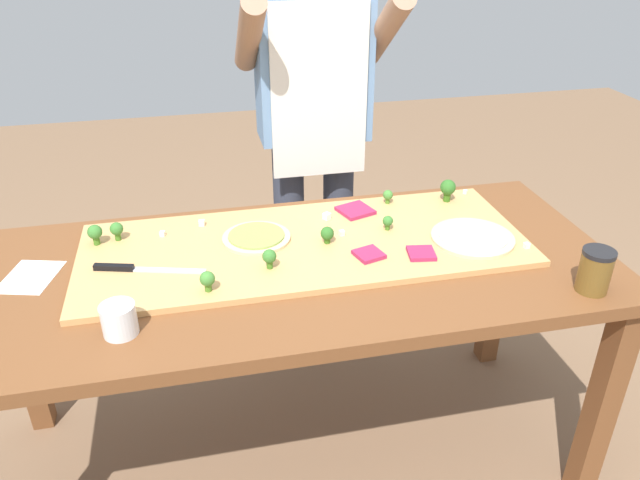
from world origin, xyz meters
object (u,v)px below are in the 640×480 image
object	(u,v)px
pizza_whole_pesto_green	(256,237)
broccoli_floret_back_right	(269,257)
broccoli_floret_center_left	(327,234)
broccoli_floret_front_right	(448,188)
cheese_crumble_d	(202,223)
cheese_crumble_a	(327,216)
cheese_crumble_b	(527,245)
chefs_knife	(134,269)
pizza_whole_white_garlic	(473,237)
broccoli_floret_back_left	(388,221)
pizza_slice_near_right	(355,210)
broccoli_floret_front_mid	(95,233)
cook_center	(314,111)
pizza_slice_center	(421,253)
prep_table	(291,291)
flour_cup	(119,321)
cheese_crumble_f	(162,234)
broccoli_floret_back_mid	(117,230)
cheese_crumble_c	(465,192)
sauce_jar	(595,271)
recipe_note	(30,277)
broccoli_floret_front_left	(207,280)
cheese_crumble_e	(342,233)
pizza_slice_near_left	(369,254)
broccoli_floret_center_right	(388,196)

from	to	relation	value
pizza_whole_pesto_green	broccoli_floret_back_right	xyz separation A→B (m)	(0.02, -0.17, 0.03)
broccoli_floret_center_left	broccoli_floret_front_right	bearing A→B (deg)	23.08
cheese_crumble_d	cheese_crumble_a	bearing A→B (deg)	-5.93
cheese_crumble_b	chefs_knife	bearing A→B (deg)	174.08
pizza_whole_white_garlic	broccoli_floret_back_left	size ratio (longest dim) A/B	5.35
pizza_slice_near_right	cheese_crumble_a	distance (m)	0.11
broccoli_floret_front_mid	cook_center	xyz separation A→B (m)	(0.75, 0.47, 0.17)
pizza_whole_white_garlic	broccoli_floret_back_left	world-z (taller)	broccoli_floret_back_left
pizza_slice_center	cheese_crumble_a	xyz separation A→B (m)	(-0.21, 0.28, 0.00)
prep_table	flour_cup	size ratio (longest dim) A/B	22.26
pizza_slice_near_right	broccoli_floret_front_mid	distance (m)	0.80
cook_center	broccoli_floret_front_mid	bearing A→B (deg)	-148.20
cheese_crumble_f	prep_table	bearing A→B (deg)	-30.75
chefs_knife	pizza_whole_pesto_green	world-z (taller)	same
broccoli_floret_back_mid	cheese_crumble_c	xyz separation A→B (m)	(1.15, 0.09, -0.03)
broccoli_floret_back_right	sauce_jar	bearing A→B (deg)	-17.85
recipe_note	sauce_jar	bearing A→B (deg)	-14.76
pizza_slice_center	chefs_knife	bearing A→B (deg)	173.60
broccoli_floret_back_left	broccoli_floret_back_right	distance (m)	0.41
broccoli_floret_back_left	broccoli_floret_center_left	xyz separation A→B (m)	(-0.20, -0.04, 0.00)
broccoli_floret_center_left	broccoli_floret_back_mid	world-z (taller)	broccoli_floret_back_mid
broccoli_floret_back_right	cheese_crumble_a	world-z (taller)	broccoli_floret_back_right
chefs_knife	broccoli_floret_front_right	size ratio (longest dim) A/B	3.94
broccoli_floret_front_left	cheese_crumble_c	world-z (taller)	broccoli_floret_front_left
broccoli_floret_back_mid	cheese_crumble_d	bearing A→B (deg)	9.29
pizza_whole_pesto_green	cheese_crumble_e	size ratio (longest dim) A/B	13.51
broccoli_floret_front_left	sauce_jar	distance (m)	1.01
cheese_crumble_c	recipe_note	distance (m)	1.40
broccoli_floret_front_left	cheese_crumble_f	bearing A→B (deg)	109.61
cheese_crumble_b	cheese_crumble_a	bearing A→B (deg)	149.95
pizza_slice_center	cheese_crumble_c	xyz separation A→B (m)	(0.30, 0.37, 0.00)
broccoli_floret_back_left	cheese_crumble_b	world-z (taller)	broccoli_floret_back_left
pizza_slice_center	cheese_crumble_b	world-z (taller)	cheese_crumble_b
pizza_slice_near_left	cheese_crumble_a	xyz separation A→B (m)	(-0.06, 0.25, 0.00)
pizza_slice_near_right	broccoli_floret_back_mid	size ratio (longest dim) A/B	1.74
cheese_crumble_e	pizza_whole_pesto_green	bearing A→B (deg)	173.41
prep_table	pizza_whole_pesto_green	size ratio (longest dim) A/B	9.10
broccoli_floret_center_right	cheese_crumble_a	world-z (taller)	broccoli_floret_center_right
prep_table	pizza_slice_near_left	distance (m)	0.25
cheese_crumble_a	flour_cup	world-z (taller)	flour_cup
broccoli_floret_front_left	cheese_crumble_b	bearing A→B (deg)	1.81
cheese_crumble_c	cheese_crumble_d	size ratio (longest dim) A/B	0.71
cheese_crumble_d	flour_cup	size ratio (longest dim) A/B	0.21
broccoli_floret_front_right	flour_cup	size ratio (longest dim) A/B	0.92
pizza_slice_near_left	broccoli_floret_front_mid	size ratio (longest dim) A/B	1.19
cheese_crumble_b	cheese_crumble_c	distance (m)	0.40
broccoli_floret_front_right	cheese_crumble_d	bearing A→B (deg)	-179.78
pizza_whole_pesto_green	broccoli_floret_front_left	xyz separation A→B (m)	(-0.16, -0.25, 0.03)
pizza_whole_white_garlic	cheese_crumble_b	distance (m)	0.16
pizza_whole_white_garlic	pizza_slice_center	xyz separation A→B (m)	(-0.18, -0.06, -0.00)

